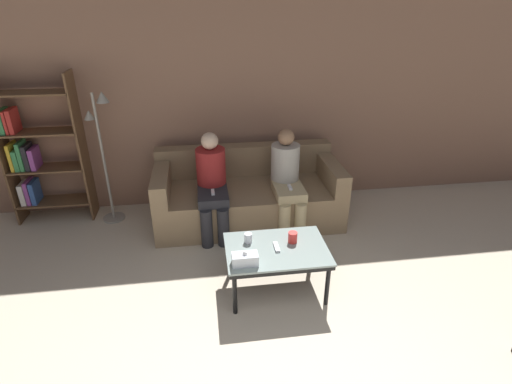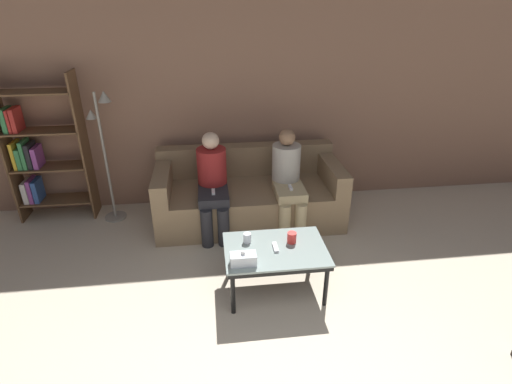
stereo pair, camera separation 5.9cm
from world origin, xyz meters
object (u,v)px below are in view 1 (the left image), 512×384
at_px(cup_near_left, 248,238).
at_px(seated_person_mid_left, 287,177).
at_px(seated_person_left_end, 212,181).
at_px(bookshelf, 35,154).
at_px(game_remote, 277,247).
at_px(couch, 248,195).
at_px(coffee_table, 276,252).
at_px(standing_lamp, 103,145).
at_px(cup_near_right, 293,237).
at_px(tissue_box, 245,259).

relative_size(cup_near_left, seated_person_mid_left, 0.08).
bearing_deg(seated_person_left_end, bookshelf, 164.38).
xyz_separation_m(game_remote, seated_person_left_end, (-0.52, 1.16, 0.15)).
xyz_separation_m(couch, bookshelf, (-2.43, 0.34, 0.53)).
xyz_separation_m(game_remote, bookshelf, (-2.52, 1.72, 0.38)).
xyz_separation_m(coffee_table, bookshelf, (-2.52, 1.72, 0.43)).
bearing_deg(seated_person_mid_left, standing_lamp, 168.50).
height_order(cup_near_left, cup_near_right, cup_near_right).
xyz_separation_m(standing_lamp, seated_person_mid_left, (2.06, -0.42, -0.34)).
height_order(couch, tissue_box, couch).
bearing_deg(couch, coffee_table, -86.17).
bearing_deg(seated_person_mid_left, seated_person_left_end, 179.95).
relative_size(coffee_table, standing_lamp, 0.58).
distance_m(couch, seated_person_mid_left, 0.57).
distance_m(bookshelf, seated_person_mid_left, 2.92).
relative_size(cup_near_left, cup_near_right, 0.88).
relative_size(cup_near_left, bookshelf, 0.05).
relative_size(cup_near_right, bookshelf, 0.06).
relative_size(tissue_box, seated_person_mid_left, 0.19).
bearing_deg(coffee_table, standing_lamp, 137.53).
relative_size(bookshelf, seated_person_left_end, 1.53).
xyz_separation_m(cup_near_left, cup_near_right, (0.40, -0.06, 0.01)).
distance_m(tissue_box, seated_person_mid_left, 1.51).
xyz_separation_m(tissue_box, seated_person_mid_left, (0.64, 1.36, 0.11)).
bearing_deg(standing_lamp, tissue_box, -51.44).
xyz_separation_m(couch, tissue_box, (-0.21, -1.58, 0.20)).
bearing_deg(game_remote, tissue_box, -147.08).
bearing_deg(coffee_table, cup_near_left, 151.15).
height_order(couch, standing_lamp, standing_lamp).
distance_m(cup_near_left, standing_lamp, 2.12).
distance_m(coffee_table, bookshelf, 3.08).
bearing_deg(cup_near_right, cup_near_left, 171.78).
relative_size(couch, tissue_box, 9.88).
bearing_deg(standing_lamp, seated_person_mid_left, -11.50).
height_order(standing_lamp, seated_person_left_end, standing_lamp).
xyz_separation_m(game_remote, seated_person_mid_left, (0.34, 1.16, 0.15)).
bearing_deg(bookshelf, cup_near_right, -31.48).
height_order(coffee_table, cup_near_left, cup_near_left).
bearing_deg(cup_near_left, bookshelf, 145.21).
height_order(tissue_box, standing_lamp, standing_lamp).
bearing_deg(couch, standing_lamp, 173.03).
height_order(coffee_table, seated_person_left_end, seated_person_left_end).
xyz_separation_m(cup_near_left, standing_lamp, (-1.48, 1.44, 0.46)).
bearing_deg(game_remote, seated_person_left_end, 114.19).
distance_m(couch, tissue_box, 1.60).
bearing_deg(bookshelf, coffee_table, -34.26).
xyz_separation_m(couch, seated_person_left_end, (-0.43, -0.22, 0.31)).
xyz_separation_m(coffee_table, standing_lamp, (-1.72, 1.58, 0.55)).
bearing_deg(bookshelf, couch, -7.98).
distance_m(couch, standing_lamp, 1.77).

